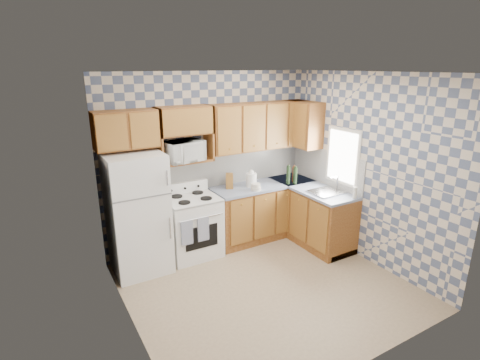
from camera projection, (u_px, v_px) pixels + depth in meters
name	position (u px, v px, depth m)	size (l,w,h in m)	color
floor	(265.00, 286.00, 4.92)	(3.40, 3.40, 0.00)	#866F54
back_wall	(210.00, 161.00, 5.84)	(3.40, 0.02, 2.70)	#4F5B7B
right_wall	(366.00, 169.00, 5.34)	(0.02, 3.20, 2.70)	#4F5B7B
backsplash_back	(232.00, 167.00, 6.07)	(2.60, 0.01, 0.56)	white
backsplash_right	(326.00, 167.00, 6.04)	(0.01, 1.60, 0.56)	white
refrigerator	(138.00, 214.00, 5.09)	(0.75, 0.70, 1.68)	white
stove_body	(193.00, 227.00, 5.61)	(0.76, 0.65, 0.90)	white
cooktop	(191.00, 199.00, 5.48)	(0.76, 0.65, 0.03)	silver
backguard	(184.00, 187.00, 5.68)	(0.76, 0.08, 0.17)	white
dish_towel_left	(187.00, 233.00, 5.19)	(0.17, 0.03, 0.36)	navy
dish_towel_right	(203.00, 229.00, 5.31)	(0.17, 0.03, 0.36)	navy
base_cabinets_back	(263.00, 211.00, 6.26)	(1.75, 0.60, 0.88)	#612C0B
base_cabinets_right	(309.00, 214.00, 6.13)	(0.60, 1.60, 0.88)	#612C0B
countertop_back	(264.00, 185.00, 6.12)	(1.77, 0.63, 0.04)	gray
countertop_right	(311.00, 188.00, 5.99)	(0.63, 1.60, 0.04)	gray
upper_cabinets_back	(260.00, 126.00, 5.96)	(1.75, 0.33, 0.74)	#612C0B
upper_cabinets_fridge	(126.00, 130.00, 4.90)	(0.82, 0.33, 0.50)	#612C0B
upper_cabinets_right	(302.00, 124.00, 6.15)	(0.33, 0.70, 0.74)	#612C0B
microwave_shelf	(186.00, 161.00, 5.45)	(0.80, 0.33, 0.03)	#612C0B
microwave	(184.00, 151.00, 5.35)	(0.54, 0.37, 0.30)	white
sink	(326.00, 192.00, 5.70)	(0.48, 0.40, 0.03)	#B7B7BC
window	(343.00, 156.00, 5.68)	(0.02, 0.66, 0.86)	silver
bottle_0	(288.00, 175.00, 6.07)	(0.07, 0.07, 0.30)	black
bottle_1	(295.00, 176.00, 6.08)	(0.07, 0.07, 0.28)	black
bottle_2	(294.00, 174.00, 6.18)	(0.07, 0.07, 0.26)	#5C2B15
knife_block	(229.00, 181.00, 5.86)	(0.11, 0.11, 0.24)	brown
electric_kettle	(251.00, 180.00, 5.96)	(0.17, 0.17, 0.21)	white
food_containers	(256.00, 187.00, 5.79)	(0.16, 0.16, 0.11)	beige
soap_bottle	(355.00, 193.00, 5.43)	(0.06, 0.06, 0.17)	beige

